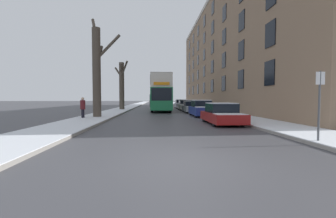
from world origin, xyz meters
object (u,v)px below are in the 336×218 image
Objects in this scene: parked_car_1 at (201,109)px; street_sign_post at (319,103)px; bare_tree_left_1 at (122,85)px; parked_car_2 at (191,107)px; oncoming_van at (155,100)px; parked_car_4 at (181,104)px; pedestrian_left_sidewalk at (83,107)px; double_decker_bus at (160,92)px; bare_tree_left_0 at (97,71)px; parked_car_3 at (185,105)px; parked_car_0 at (222,114)px.

parked_car_1 is 13.18m from street_sign_post.
bare_tree_left_1 is 2.58× the size of street_sign_post.
parked_car_1 reaches higher than parked_car_2.
parked_car_2 is 0.79× the size of oncoming_van.
parked_car_4 is 22.37m from pedestrian_left_sidewalk.
double_decker_bus reaches higher than street_sign_post.
pedestrian_left_sidewalk is at bearing -129.82° from bare_tree_left_0.
bare_tree_left_0 is 0.80× the size of double_decker_bus.
parked_car_3 is 5.55m from parked_car_4.
parked_car_0 is 1.04× the size of parked_car_2.
bare_tree_left_0 is 4.78× the size of pedestrian_left_sidewalk.
parked_car_1 is at bearing 96.10° from street_sign_post.
parked_car_4 is 30.27m from street_sign_post.
parked_car_0 is at bearing 71.60° from pedestrian_left_sidewalk.
parked_car_4 is (-0.00, 17.15, -0.01)m from parked_car_1.
pedestrian_left_sidewalk is (-9.85, -2.94, 0.25)m from parked_car_1.
parked_car_1 is (8.93, -11.14, -2.86)m from bare_tree_left_1.
bare_tree_left_1 is 19.85m from parked_car_0.
bare_tree_left_1 is 1.25× the size of oncoming_van.
parked_car_2 is 11.17m from parked_car_4.
pedestrian_left_sidewalk is (-9.85, 3.40, 0.32)m from parked_car_0.
parked_car_4 is (8.98, 19.05, -3.21)m from bare_tree_left_0.
street_sign_post is at bearing 48.61° from pedestrian_left_sidewalk.
parked_car_0 is 0.82× the size of oncoming_van.
parked_car_0 is at bearing -62.94° from bare_tree_left_1.
bare_tree_left_1 reaches higher than parked_car_3.
parked_car_1 is at bearing -90.00° from parked_car_2.
bare_tree_left_1 reaches higher than oncoming_van.
double_decker_bus reaches higher than oncoming_van.
oncoming_van is at bearing 102.80° from parked_car_2.
bare_tree_left_1 is 0.64× the size of double_decker_bus.
oncoming_van is at bearing 80.20° from bare_tree_left_0.
street_sign_post is at bearing -83.90° from parked_car_1.
double_decker_bus is 22.57m from street_sign_post.
parked_car_3 is 24.73m from street_sign_post.
double_decker_bus is at bearing 111.91° from parked_car_1.
street_sign_post is at bearing -66.91° from bare_tree_left_1.
pedestrian_left_sidewalk is (-6.27, -11.85, -1.60)m from double_decker_bus.
parked_car_0 is at bearing -90.00° from parked_car_4.
parked_car_3 is at bearing 36.88° from double_decker_bus.
double_decker_bus is 2.51× the size of parked_car_4.
street_sign_post is at bearing -81.46° from oncoming_van.
bare_tree_left_0 reaches higher than parked_car_0.
parked_car_4 is (3.58, 8.24, -1.86)m from double_decker_bus.
parked_car_4 is (0.00, 5.55, 0.01)m from parked_car_3.
bare_tree_left_1 reaches higher than parked_car_0.
double_decker_bus is at bearing 103.22° from parked_car_0.
bare_tree_left_1 is 14.35m from pedestrian_left_sidewalk.
double_decker_bus is 4.01× the size of street_sign_post.
bare_tree_left_0 reaches higher than parked_car_3.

